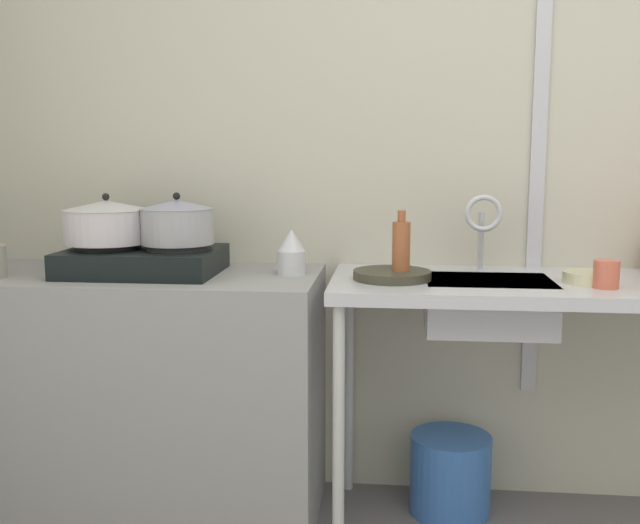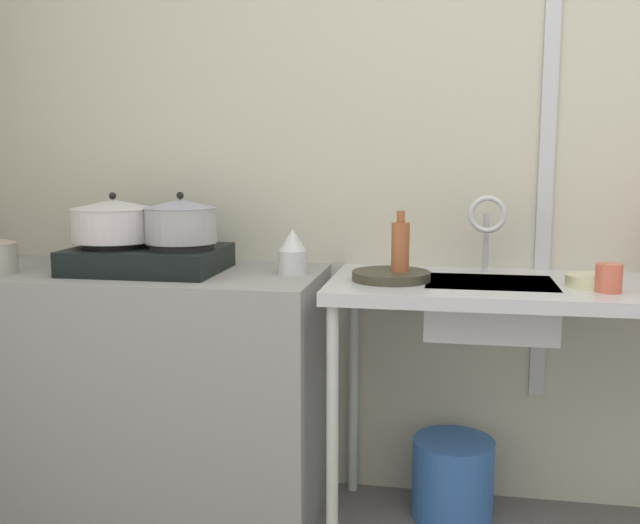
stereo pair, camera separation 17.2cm
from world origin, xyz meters
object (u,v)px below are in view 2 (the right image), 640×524
(sink_basin, at_px, (489,308))
(cup_by_rack, at_px, (609,278))
(frying_pan, at_px, (391,276))
(pot_on_right_burner, at_px, (181,221))
(percolator, at_px, (293,252))
(pot_on_left_burner, at_px, (114,220))
(bucket_on_floor, at_px, (453,478))
(small_bowl_on_drainboard, at_px, (592,281))
(stove, at_px, (148,258))
(bottle_by_sink, at_px, (400,250))
(faucet, at_px, (487,221))

(sink_basin, bearing_deg, cup_by_rack, -19.12)
(sink_basin, distance_m, frying_pan, 0.32)
(pot_on_right_burner, relative_size, percolator, 1.61)
(sink_basin, height_order, frying_pan, frying_pan)
(pot_on_left_burner, distance_m, sink_basin, 1.26)
(pot_on_left_burner, height_order, pot_on_right_burner, pot_on_right_burner)
(pot_on_left_burner, distance_m, bucket_on_floor, 1.44)
(sink_basin, relative_size, small_bowl_on_drainboard, 2.55)
(stove, relative_size, sink_basin, 1.26)
(frying_pan, distance_m, bottle_by_sink, 0.09)
(pot_on_right_burner, xyz_separation_m, frying_pan, (0.70, -0.03, -0.16))
(percolator, bearing_deg, bucket_on_floor, 6.69)
(stove, xyz_separation_m, faucet, (1.11, 0.13, 0.13))
(percolator, bearing_deg, faucet, 9.24)
(bottle_by_sink, bearing_deg, cup_by_rack, -8.70)
(stove, bearing_deg, faucet, 6.78)
(faucet, xyz_separation_m, bucket_on_floor, (-0.09, -0.04, -0.87))
(small_bowl_on_drainboard, bearing_deg, percolator, 175.70)
(stove, xyz_separation_m, frying_pan, (0.82, -0.03, -0.03))
(bottle_by_sink, bearing_deg, percolator, 171.10)
(cup_by_rack, distance_m, bottle_by_sink, 0.61)
(pot_on_left_burner, relative_size, small_bowl_on_drainboard, 1.83)
(small_bowl_on_drainboard, distance_m, bucket_on_floor, 0.82)
(cup_by_rack, xyz_separation_m, small_bowl_on_drainboard, (-0.03, 0.08, -0.02))
(pot_on_right_burner, height_order, frying_pan, pot_on_right_burner)
(pot_on_right_burner, bearing_deg, faucet, 7.58)
(sink_basin, height_order, bucket_on_floor, sink_basin)
(sink_basin, xyz_separation_m, small_bowl_on_drainboard, (0.29, -0.03, 0.10))
(sink_basin, xyz_separation_m, faucet, (-0.01, 0.14, 0.26))
(bottle_by_sink, relative_size, bucket_on_floor, 0.79)
(stove, distance_m, percolator, 0.49)
(pot_on_left_burner, distance_m, percolator, 0.62)
(frying_pan, height_order, cup_by_rack, cup_by_rack)
(pot_on_right_burner, height_order, faucet, pot_on_right_burner)
(bottle_by_sink, height_order, bucket_on_floor, bottle_by_sink)
(small_bowl_on_drainboard, bearing_deg, bucket_on_floor, 161.11)
(pot_on_left_burner, relative_size, frying_pan, 1.15)
(stove, xyz_separation_m, pot_on_left_burner, (-0.12, -0.00, 0.12))
(pot_on_left_burner, bearing_deg, small_bowl_on_drainboard, -1.45)
(small_bowl_on_drainboard, relative_size, bucket_on_floor, 0.56)
(sink_basin, xyz_separation_m, bottle_by_sink, (-0.28, -0.02, 0.18))
(sink_basin, bearing_deg, pot_on_right_burner, 179.74)
(frying_pan, height_order, bottle_by_sink, bottle_by_sink)
(bucket_on_floor, bearing_deg, percolator, -173.31)
(percolator, xyz_separation_m, faucet, (0.62, 0.10, 0.10))
(faucet, distance_m, cup_by_rack, 0.43)
(stove, bearing_deg, cup_by_rack, -4.61)
(stove, xyz_separation_m, cup_by_rack, (1.44, -0.12, -0.00))
(sink_basin, distance_m, faucet, 0.29)
(pot_on_left_burner, distance_m, faucet, 1.24)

